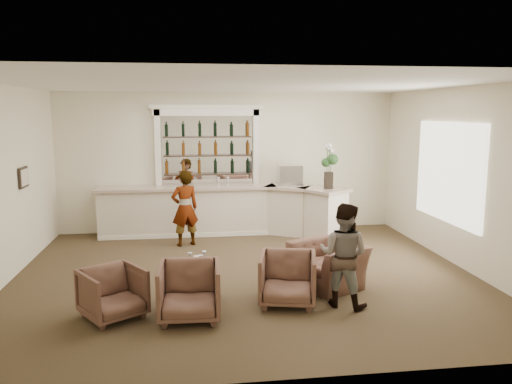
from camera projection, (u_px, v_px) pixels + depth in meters
ground at (245, 275)px, 8.78m from camera, size 8.00×8.00×0.00m
room_shell at (249, 140)px, 9.12m from camera, size 8.04×7.02×3.32m
bar_counter at (224, 210)px, 11.60m from camera, size 5.72×1.80×1.14m
back_bar_alcove at (208, 147)px, 11.72m from camera, size 2.64×0.25×3.00m
cocktail_table at (198, 282)px, 7.71m from camera, size 0.63×0.63×0.50m
sommelier at (185, 208)px, 10.61m from camera, size 0.69×0.56×1.62m
guest at (343, 255)px, 7.30m from camera, size 0.95×0.91×1.54m
armchair_left at (113, 293)px, 6.92m from camera, size 1.07×1.08×0.72m
armchair_center at (190, 291)px, 6.90m from camera, size 0.87×0.89×0.79m
armchair_right at (288, 279)px, 7.44m from camera, size 0.99×1.01×0.77m
armchair_far at (328, 265)px, 8.22m from camera, size 1.35×1.41×0.71m
espresso_machine at (290, 175)px, 11.68m from camera, size 0.55×0.46×0.47m
flower_vase at (329, 164)px, 11.08m from camera, size 0.26×0.26×1.00m
wine_glass_bar_left at (218, 182)px, 11.54m from camera, size 0.07×0.07×0.21m
wine_glass_bar_right at (228, 181)px, 11.58m from camera, size 0.07×0.07×0.21m
wine_glass_tbl_a at (190, 259)px, 7.66m from camera, size 0.07×0.07×0.21m
wine_glass_tbl_b at (204, 258)px, 7.74m from camera, size 0.07×0.07×0.21m
wine_glass_tbl_c at (201, 262)px, 7.53m from camera, size 0.07×0.07×0.21m
napkin_holder at (197, 260)px, 7.79m from camera, size 0.08×0.08×0.12m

